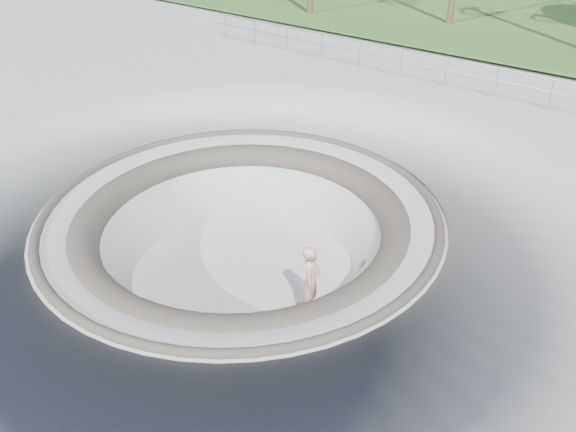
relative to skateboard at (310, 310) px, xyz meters
name	(u,v)px	position (x,y,z in m)	size (l,w,h in m)	color
ground	(241,211)	(-2.46, 0.28, 1.83)	(180.00, 180.00, 0.00)	#AFAFAA
skate_bowl	(244,267)	(-2.46, 0.28, 0.00)	(14.00, 14.00, 4.10)	#AFAFAA
safety_railing	(446,71)	(-2.46, 12.28, 2.52)	(25.00, 0.06, 1.03)	#989CA0
skateboard	(310,310)	(0.00, 0.00, 0.00)	(0.84, 0.37, 0.08)	brown
skater	(311,280)	(0.00, 0.00, 0.95)	(0.68, 0.45, 1.86)	tan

